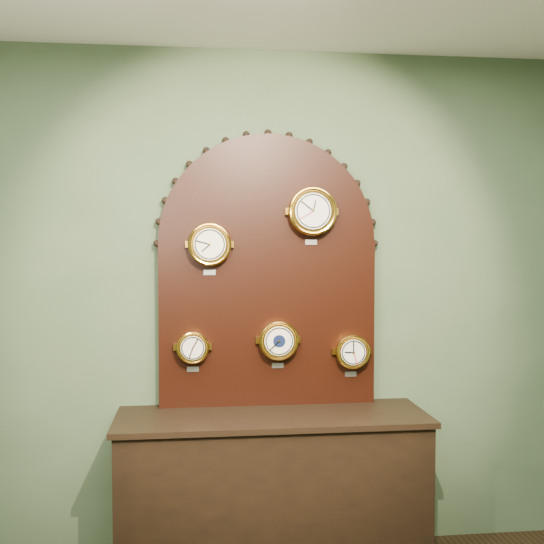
{
  "coord_description": "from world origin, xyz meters",
  "views": [
    {
      "loc": [
        -0.4,
        -1.19,
        1.74
      ],
      "look_at": [
        0.0,
        2.25,
        1.58
      ],
      "focal_mm": 43.66,
      "sensor_mm": 36.0,
      "label": 1
    }
  ],
  "objects": [
    {
      "name": "arabic_clock",
      "position": [
        0.24,
        2.38,
        1.9
      ],
      "size": [
        0.27,
        0.08,
        0.32
      ],
      "color": "gold",
      "rests_on": "display_board"
    },
    {
      "name": "tide_clock",
      "position": [
        0.46,
        2.38,
        1.13
      ],
      "size": [
        0.19,
        0.08,
        0.24
      ],
      "color": "gold",
      "rests_on": "display_board"
    },
    {
      "name": "wall_back",
      "position": [
        0.0,
        2.5,
        1.4
      ],
      "size": [
        4.0,
        0.0,
        4.0
      ],
      "primitive_type": "plane",
      "rotation": [
        1.57,
        0.0,
        0.0
      ],
      "color": "#44593D",
      "rests_on": "ground"
    },
    {
      "name": "shop_counter",
      "position": [
        0.0,
        2.23,
        0.4
      ],
      "size": [
        1.6,
        0.5,
        0.8
      ],
      "primitive_type": "cube",
      "color": "black",
      "rests_on": "ground_plane"
    },
    {
      "name": "hygrometer",
      "position": [
        -0.42,
        2.38,
        1.17
      ],
      "size": [
        0.18,
        0.08,
        0.23
      ],
      "color": "gold",
      "rests_on": "display_board"
    },
    {
      "name": "display_board",
      "position": [
        0.0,
        2.45,
        1.63
      ],
      "size": [
        1.26,
        0.06,
        1.53
      ],
      "color": "black",
      "rests_on": "shop_counter"
    },
    {
      "name": "barometer",
      "position": [
        0.05,
        2.38,
        1.2
      ],
      "size": [
        0.22,
        0.08,
        0.27
      ],
      "color": "gold",
      "rests_on": "display_board"
    },
    {
      "name": "roman_clock",
      "position": [
        -0.32,
        2.38,
        1.72
      ],
      "size": [
        0.23,
        0.08,
        0.28
      ],
      "color": "gold",
      "rests_on": "display_board"
    }
  ]
}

